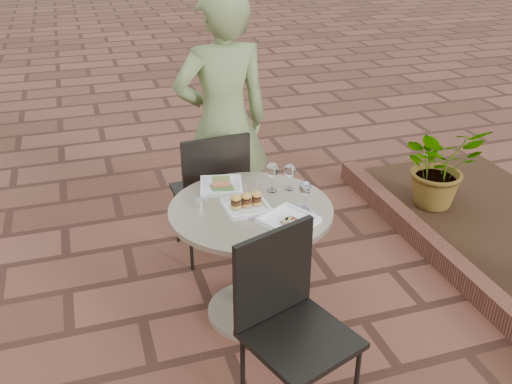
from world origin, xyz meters
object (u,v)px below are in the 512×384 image
object	(u,v)px
diner	(223,124)
plate_tuna	(288,220)
chair_far	(212,186)
plate_salmon	(221,185)
plate_sliders	(246,203)
chair_near	(288,311)
cafe_table	(251,245)

from	to	relation	value
diner	plate_tuna	distance (m)	1.09
diner	chair_far	bearing A→B (deg)	52.79
plate_salmon	plate_sliders	xyz separation A→B (m)	(0.07, -0.28, 0.01)
plate_tuna	chair_far	bearing A→B (deg)	102.45
plate_salmon	chair_near	bearing A→B (deg)	-86.45
chair_far	plate_sliders	world-z (taller)	chair_far
chair_near	plate_sliders	bearing A→B (deg)	69.79
cafe_table	chair_near	world-z (taller)	chair_near
cafe_table	diner	distance (m)	0.96
plate_sliders	plate_tuna	xyz separation A→B (m)	(0.16, -0.21, -0.02)
cafe_table	plate_tuna	world-z (taller)	plate_tuna
cafe_table	plate_tuna	xyz separation A→B (m)	(0.14, -0.22, 0.26)
diner	plate_sliders	size ratio (longest dim) A/B	7.43
chair_near	plate_salmon	bearing A→B (deg)	73.98
plate_salmon	plate_sliders	bearing A→B (deg)	-76.52
cafe_table	chair_near	xyz separation A→B (m)	(-0.04, -0.68, 0.07)
cafe_table	plate_tuna	size ratio (longest dim) A/B	2.70
plate_sliders	plate_tuna	size ratio (longest dim) A/B	0.72
chair_far	diner	size ratio (longest dim) A/B	0.52
chair_far	diner	distance (m)	0.42
diner	plate_salmon	xyz separation A→B (m)	(-0.17, -0.59, -0.14)
chair_far	chair_near	xyz separation A→B (m)	(0.02, -1.34, 0.00)
cafe_table	chair_near	distance (m)	0.68
diner	chair_near	bearing A→B (deg)	82.78
chair_near	plate_salmon	world-z (taller)	chair_near
cafe_table	plate_tuna	distance (m)	0.37
diner	plate_salmon	bearing A→B (deg)	70.74
plate_sliders	plate_salmon	bearing A→B (deg)	103.48
diner	plate_salmon	world-z (taller)	diner
cafe_table	plate_sliders	bearing A→B (deg)	-169.15
chair_near	plate_sliders	world-z (taller)	chair_near
diner	plate_sliders	xyz separation A→B (m)	(-0.10, -0.87, -0.13)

